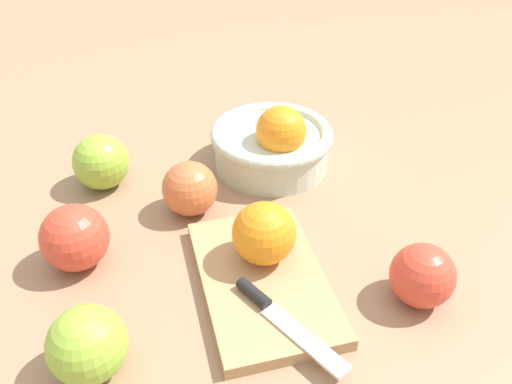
{
  "coord_description": "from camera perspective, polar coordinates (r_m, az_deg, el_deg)",
  "views": [
    {
      "loc": [
        0.54,
        -0.08,
        0.47
      ],
      "look_at": [
        -0.02,
        0.05,
        0.04
      ],
      "focal_mm": 37.77,
      "sensor_mm": 36.0,
      "label": 1
    }
  ],
  "objects": [
    {
      "name": "ground_plane",
      "position": [
        0.72,
        -3.78,
        -4.05
      ],
      "size": [
        2.4,
        2.4,
        0.0
      ],
      "primitive_type": "plane",
      "color": "#997556"
    },
    {
      "name": "apple_front_right",
      "position": [
        0.56,
        -17.44,
        -15.18
      ],
      "size": [
        0.08,
        0.08,
        0.08
      ],
      "primitive_type": "sphere",
      "color": "#8EB738",
      "rests_on": "ground_plane"
    },
    {
      "name": "apple_back_right",
      "position": [
        0.63,
        17.22,
        -8.44
      ],
      "size": [
        0.07,
        0.07,
        0.07
      ],
      "primitive_type": "sphere",
      "color": "#D6422D",
      "rests_on": "ground_plane"
    },
    {
      "name": "apple_front_left_2",
      "position": [
        0.73,
        -7.03,
        0.36
      ],
      "size": [
        0.08,
        0.08,
        0.08
      ],
      "primitive_type": "sphere",
      "color": "#CC6638",
      "rests_on": "ground_plane"
    },
    {
      "name": "cutting_board",
      "position": [
        0.64,
        0.74,
        -9.36
      ],
      "size": [
        0.23,
        0.15,
        0.02
      ],
      "primitive_type": "cube",
      "rotation": [
        0.0,
        0.0,
        0.03
      ],
      "color": "tan",
      "rests_on": "ground_plane"
    },
    {
      "name": "orange_on_board",
      "position": [
        0.63,
        0.86,
        -4.39
      ],
      "size": [
        0.08,
        0.08,
        0.08
      ],
      "primitive_type": "sphere",
      "color": "orange",
      "rests_on": "cutting_board"
    },
    {
      "name": "apple_front_center",
      "position": [
        0.68,
        -18.66,
        -4.59
      ],
      "size": [
        0.08,
        0.08,
        0.08
      ],
      "primitive_type": "sphere",
      "color": "#D6422D",
      "rests_on": "ground_plane"
    },
    {
      "name": "apple_front_left",
      "position": [
        0.81,
        -16.1,
        3.07
      ],
      "size": [
        0.08,
        0.08,
        0.08
      ],
      "primitive_type": "sphere",
      "color": "#8EB738",
      "rests_on": "ground_plane"
    },
    {
      "name": "bowl",
      "position": [
        0.82,
        1.79,
        5.2
      ],
      "size": [
        0.19,
        0.19,
        0.11
      ],
      "color": "beige",
      "rests_on": "ground_plane"
    },
    {
      "name": "knife",
      "position": [
        0.59,
        1.97,
        -12.57
      ],
      "size": [
        0.14,
        0.09,
        0.01
      ],
      "color": "silver",
      "rests_on": "cutting_board"
    }
  ]
}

